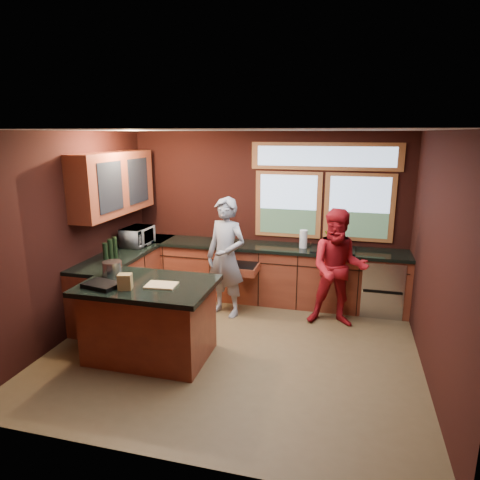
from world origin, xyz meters
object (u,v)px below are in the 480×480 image
at_px(person_red, 338,268).
at_px(stock_pot, 112,268).
at_px(island, 150,319).
at_px(cutting_board, 161,285).
at_px(person_grey, 226,257).

height_order(person_red, stock_pot, person_red).
bearing_deg(person_red, island, -148.80).
bearing_deg(person_red, cutting_board, -145.24).
height_order(island, person_grey, person_grey).
xyz_separation_m(person_grey, cutting_board, (-0.34, -1.49, 0.07)).
distance_m(cutting_board, stock_pot, 0.78).
xyz_separation_m(island, person_red, (2.16, 1.48, 0.36)).
bearing_deg(island, person_grey, 69.35).
bearing_deg(island, person_red, 34.35).
bearing_deg(stock_pot, cutting_board, -14.93).
bearing_deg(person_red, person_grey, 178.03).
distance_m(person_red, cutting_board, 2.49).
bearing_deg(stock_pot, island, -15.26).
bearing_deg(person_grey, person_red, 20.77).
height_order(island, person_red, person_red).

